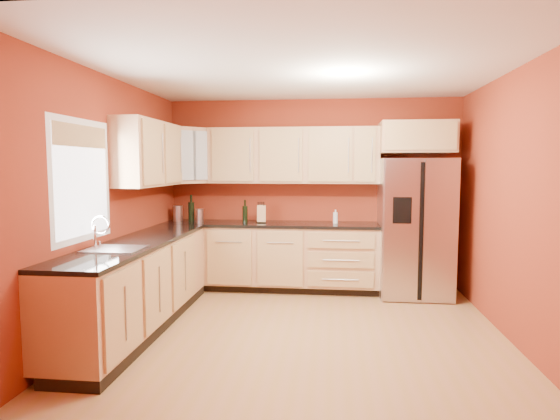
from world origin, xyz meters
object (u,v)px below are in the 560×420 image
(canister_left, at_px, (200,215))
(wine_bottle_a, at_px, (191,208))
(refrigerator, at_px, (415,228))
(knife_block, at_px, (261,214))
(soap_dispenser, at_px, (335,216))

(canister_left, xyz_separation_m, wine_bottle_a, (-0.12, 0.03, 0.10))
(refrigerator, bearing_deg, wine_bottle_a, 178.45)
(canister_left, bearing_deg, knife_block, 2.64)
(canister_left, distance_m, knife_block, 0.85)
(wine_bottle_a, bearing_deg, soap_dispenser, 0.45)
(canister_left, relative_size, wine_bottle_a, 0.48)
(knife_block, height_order, soap_dispenser, knife_block)
(refrigerator, distance_m, wine_bottle_a, 3.01)
(refrigerator, bearing_deg, soap_dispenser, 174.59)
(refrigerator, relative_size, knife_block, 7.75)
(canister_left, relative_size, knife_block, 0.78)
(soap_dispenser, bearing_deg, wine_bottle_a, -179.55)
(refrigerator, relative_size, wine_bottle_a, 4.82)
(refrigerator, bearing_deg, canister_left, 178.97)
(refrigerator, height_order, soap_dispenser, refrigerator)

